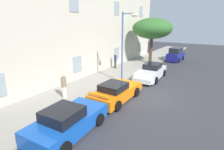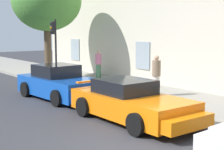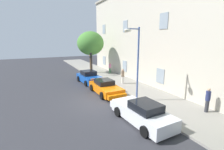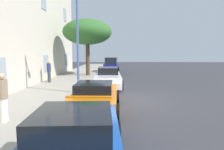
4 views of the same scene
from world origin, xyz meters
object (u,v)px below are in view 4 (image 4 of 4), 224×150
Objects in this scene: sportscar_yellow_flank at (96,97)px; hatchback_parked at (111,66)px; pedestrian_admiring at (3,97)px; sportscar_white_middle at (108,79)px; sportscar_red_lead at (77,140)px; street_lamp at (84,24)px; tree_midblock at (87,32)px; pedestrian_strolling at (49,71)px.

hatchback_parked is at bearing -0.79° from sportscar_yellow_flank.
sportscar_white_middle is at bearing -22.80° from pedestrian_admiring.
hatchback_parked reaches higher than sportscar_red_lead.
hatchback_parked is at bearing -5.40° from street_lamp.
pedestrian_admiring is (-14.46, 0.96, -3.61)m from tree_midblock.
street_lamp reaches higher than sportscar_red_lead.
tree_midblock reaches higher than pedestrian_admiring.
pedestrian_admiring is 9.56m from pedestrian_strolling.
pedestrian_admiring is (-8.13, 3.42, 0.43)m from sportscar_white_middle.
sportscar_yellow_flank is at bearing 177.25° from sportscar_white_middle.
pedestrian_admiring reaches higher than sportscar_white_middle.
sportscar_white_middle is at bearing -158.83° from tree_midblock.
pedestrian_strolling is (-5.02, 2.48, -3.59)m from tree_midblock.
tree_midblock is 3.27× the size of pedestrian_strolling.
sportscar_red_lead is at bearing -172.27° from street_lamp.
sportscar_red_lead is 0.98× the size of sportscar_yellow_flank.
sportscar_white_middle is (10.68, -0.23, -0.01)m from sportscar_red_lead.
pedestrian_strolling reaches higher than sportscar_red_lead.
sportscar_red_lead is 10.68m from sportscar_white_middle.
sportscar_white_middle is 1.31× the size of hatchback_parked.
pedestrian_strolling reaches higher than sportscar_yellow_flank.
pedestrian_strolling reaches higher than sportscar_white_middle.
hatchback_parked is 2.20× the size of pedestrian_admiring.
street_lamp reaches higher than tree_midblock.
sportscar_red_lead is at bearing -128.69° from pedestrian_admiring.
sportscar_red_lead reaches higher than sportscar_white_middle.
tree_midblock is at bearing 21.17° from sportscar_white_middle.
sportscar_yellow_flank is 5.00m from street_lamp.
hatchback_parked is (16.25, -0.22, 0.27)m from sportscar_yellow_flank.
tree_midblock is 0.96× the size of street_lamp.
street_lamp is (3.19, 1.01, 3.72)m from sportscar_yellow_flank.
sportscar_white_middle is at bearing -1.23° from sportscar_red_lead.
pedestrian_strolling is at bearing 153.76° from tree_midblock.
sportscar_yellow_flank is 3.82m from pedestrian_admiring.
pedestrian_strolling reaches higher than pedestrian_admiring.
street_lamp is (-2.80, 1.30, 3.69)m from sportscar_white_middle.
sportscar_yellow_flank is 0.95× the size of sportscar_white_middle.
sportscar_white_middle is 2.89× the size of pedestrian_admiring.
hatchback_parked is at bearing -28.53° from pedestrian_strolling.
pedestrian_admiring is at bearing 51.31° from sportscar_red_lead.
sportscar_red_lead is 0.81× the size of tree_midblock.
sportscar_white_middle is 7.90m from tree_midblock.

